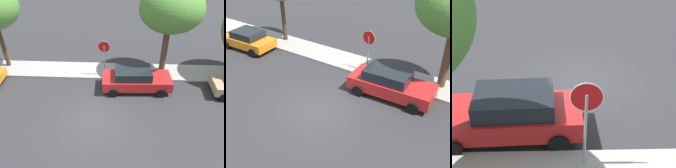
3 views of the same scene
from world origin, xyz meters
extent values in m
plane|color=#2D2D30|center=(0.00, 0.00, 0.00)|extent=(60.00, 60.00, 0.00)
cylinder|color=gray|center=(0.20, 4.60, 1.24)|extent=(0.08, 0.08, 2.49)
cylinder|color=white|center=(0.20, 4.60, 2.41)|extent=(0.86, 0.06, 0.86)
cylinder|color=red|center=(0.20, 4.60, 2.41)|extent=(0.80, 0.07, 0.80)
cube|color=red|center=(2.49, 3.12, 0.65)|extent=(4.65, 2.03, 0.69)
cube|color=black|center=(2.23, 3.11, 1.27)|extent=(2.45, 1.72, 0.57)
cylinder|color=black|center=(4.01, 4.10, 0.32)|extent=(0.65, 0.24, 0.64)
cylinder|color=black|center=(4.09, 2.25, 0.32)|extent=(0.65, 0.24, 0.64)
cylinder|color=black|center=(0.90, 3.98, 0.32)|extent=(0.65, 0.24, 0.64)
cylinder|color=black|center=(0.97, 2.13, 0.32)|extent=(0.65, 0.24, 0.64)
camera|label=1|loc=(1.42, -9.12, 9.10)|focal=35.00mm
camera|label=2|loc=(7.21, -9.22, 8.82)|focal=45.00mm
camera|label=3|loc=(0.93, 11.55, 7.28)|focal=55.00mm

